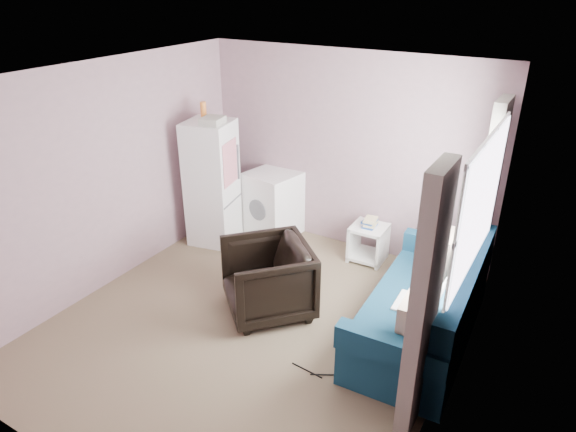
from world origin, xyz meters
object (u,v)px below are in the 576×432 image
at_px(armchair, 268,276).
at_px(washing_machine, 274,202).
at_px(sofa, 427,311).
at_px(side_table, 369,240).
at_px(fridge, 212,183).

xyz_separation_m(armchair, washing_machine, (-0.93, 1.59, 0.02)).
bearing_deg(sofa, armchair, -168.57).
bearing_deg(side_table, washing_machine, 178.43).
distance_m(fridge, sofa, 3.17).
xyz_separation_m(washing_machine, side_table, (1.42, -0.04, -0.19)).
height_order(washing_machine, sofa, sofa).
relative_size(armchair, fridge, 0.47).
xyz_separation_m(side_table, sofa, (1.09, -1.18, 0.07)).
bearing_deg(fridge, sofa, -23.33).
xyz_separation_m(washing_machine, sofa, (2.51, -1.22, -0.12)).
height_order(fridge, sofa, fridge).
distance_m(side_table, sofa, 1.61).
relative_size(washing_machine, side_table, 1.53).
height_order(armchair, sofa, sofa).
height_order(side_table, sofa, sofa).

